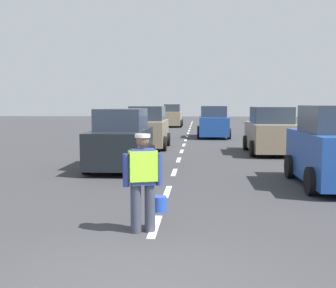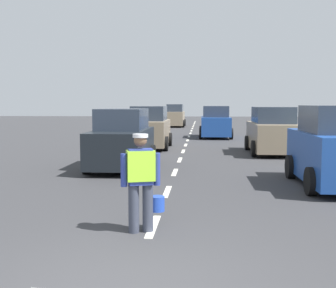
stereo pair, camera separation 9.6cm
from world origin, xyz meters
The scene contains 9 objects.
ground_plane centered at (0.00, 21.00, 0.00)m, with size 96.00×96.00×0.00m, color #333335.
lane_center_line centered at (0.00, 25.20, 0.00)m, with size 0.14×46.40×0.01m.
road_worker centered at (-0.15, 2.38, 0.93)m, with size 0.71×0.51×1.67m.
car_oncoming_third centered at (-1.72, 35.85, 0.99)m, with size 1.91×4.39×2.13m.
car_parked_curbside centered at (4.30, 6.73, 0.99)m, with size 1.92×3.83×2.13m.
car_oncoming_lead centered at (-1.83, 9.48, 0.93)m, with size 1.95×4.13×2.00m.
car_oncoming_second centered at (-1.73, 16.08, 0.95)m, with size 2.05×3.96×2.05m.
car_outgoing_far centered at (1.71, 22.96, 0.94)m, with size 2.07×4.30×2.03m.
car_parked_far centered at (3.91, 14.22, 0.95)m, with size 2.05×4.23×2.03m.
Camera 2 is at (0.85, -4.64, 2.17)m, focal length 45.59 mm.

